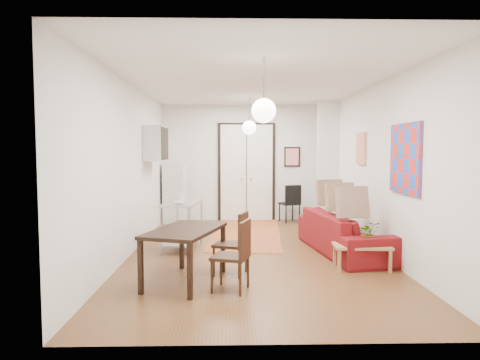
{
  "coord_description": "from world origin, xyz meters",
  "views": [
    {
      "loc": [
        -0.41,
        -7.26,
        1.77
      ],
      "look_at": [
        -0.24,
        0.13,
        1.25
      ],
      "focal_mm": 32.0,
      "sensor_mm": 36.0,
      "label": 1
    }
  ],
  "objects_px": {
    "kitchen_counter": "(182,219)",
    "dining_table": "(185,235)",
    "dining_chair_far": "(230,248)",
    "fridge": "(175,193)",
    "black_side_chair": "(289,200)",
    "dining_chair_near": "(230,237)",
    "sofa": "(345,233)",
    "coffee_table": "(362,248)"
  },
  "relations": [
    {
      "from": "kitchen_counter",
      "to": "dining_table",
      "type": "distance_m",
      "value": 1.93
    },
    {
      "from": "kitchen_counter",
      "to": "dining_chair_far",
      "type": "height_order",
      "value": "dining_chair_far"
    },
    {
      "from": "dining_chair_far",
      "to": "fridge",
      "type": "bearing_deg",
      "value": -147.23
    },
    {
      "from": "fridge",
      "to": "dining_chair_far",
      "type": "bearing_deg",
      "value": -67.14
    },
    {
      "from": "dining_chair_far",
      "to": "black_side_chair",
      "type": "xyz_separation_m",
      "value": [
        1.46,
        5.13,
        0.02
      ]
    },
    {
      "from": "dining_chair_near",
      "to": "sofa",
      "type": "bearing_deg",
      "value": 138.16
    },
    {
      "from": "sofa",
      "to": "black_side_chair",
      "type": "relative_size",
      "value": 2.58
    },
    {
      "from": "fridge",
      "to": "dining_chair_near",
      "type": "distance_m",
      "value": 4.54
    },
    {
      "from": "kitchen_counter",
      "to": "dining_chair_far",
      "type": "bearing_deg",
      "value": -60.55
    },
    {
      "from": "dining_chair_far",
      "to": "black_side_chair",
      "type": "distance_m",
      "value": 5.33
    },
    {
      "from": "kitchen_counter",
      "to": "dining_chair_near",
      "type": "xyz_separation_m",
      "value": [
        0.85,
        -1.47,
        -0.02
      ]
    },
    {
      "from": "black_side_chair",
      "to": "fridge",
      "type": "bearing_deg",
      "value": -17.31
    },
    {
      "from": "fridge",
      "to": "black_side_chair",
      "type": "bearing_deg",
      "value": 9.8
    },
    {
      "from": "kitchen_counter",
      "to": "fridge",
      "type": "bearing_deg",
      "value": 107.58
    },
    {
      "from": "dining_table",
      "to": "dining_chair_near",
      "type": "height_order",
      "value": "dining_chair_near"
    },
    {
      "from": "dining_chair_far",
      "to": "coffee_table",
      "type": "bearing_deg",
      "value": 131.11
    },
    {
      "from": "fridge",
      "to": "dining_chair_far",
      "type": "xyz_separation_m",
      "value": [
        1.34,
        -5.04,
        -0.21
      ]
    },
    {
      "from": "kitchen_counter",
      "to": "dining_table",
      "type": "xyz_separation_m",
      "value": [
        0.25,
        -1.91,
        0.1
      ]
    },
    {
      "from": "sofa",
      "to": "dining_chair_far",
      "type": "xyz_separation_m",
      "value": [
        -1.98,
        -1.85,
        0.17
      ]
    },
    {
      "from": "kitchen_counter",
      "to": "dining_chair_far",
      "type": "relative_size",
      "value": 1.31
    },
    {
      "from": "dining_table",
      "to": "coffee_table",
      "type": "bearing_deg",
      "value": 12.71
    },
    {
      "from": "coffee_table",
      "to": "fridge",
      "type": "bearing_deg",
      "value": 128.09
    },
    {
      "from": "kitchen_counter",
      "to": "dining_chair_near",
      "type": "distance_m",
      "value": 1.7
    },
    {
      "from": "kitchen_counter",
      "to": "fridge",
      "type": "distance_m",
      "value": 2.92
    },
    {
      "from": "coffee_table",
      "to": "dining_table",
      "type": "bearing_deg",
      "value": -167.29
    },
    {
      "from": "coffee_table",
      "to": "fridge",
      "type": "distance_m",
      "value": 5.35
    },
    {
      "from": "sofa",
      "to": "kitchen_counter",
      "type": "height_order",
      "value": "kitchen_counter"
    },
    {
      "from": "dining_chair_near",
      "to": "dining_chair_far",
      "type": "height_order",
      "value": "same"
    },
    {
      "from": "coffee_table",
      "to": "dining_chair_near",
      "type": "distance_m",
      "value": 1.97
    },
    {
      "from": "dining_table",
      "to": "dining_chair_far",
      "type": "height_order",
      "value": "dining_chair_far"
    },
    {
      "from": "coffee_table",
      "to": "dining_chair_near",
      "type": "relative_size",
      "value": 0.94
    },
    {
      "from": "sofa",
      "to": "dining_table",
      "type": "bearing_deg",
      "value": 113.69
    },
    {
      "from": "kitchen_counter",
      "to": "dining_chair_near",
      "type": "height_order",
      "value": "dining_chair_near"
    },
    {
      "from": "kitchen_counter",
      "to": "black_side_chair",
      "type": "bearing_deg",
      "value": 59.97
    },
    {
      "from": "coffee_table",
      "to": "dining_chair_far",
      "type": "relative_size",
      "value": 0.94
    },
    {
      "from": "dining_table",
      "to": "black_side_chair",
      "type": "xyz_separation_m",
      "value": [
        2.06,
        4.86,
        -0.1
      ]
    },
    {
      "from": "dining_chair_near",
      "to": "dining_chair_far",
      "type": "xyz_separation_m",
      "value": [
        0.0,
        -0.7,
        0.0
      ]
    },
    {
      "from": "coffee_table",
      "to": "black_side_chair",
      "type": "bearing_deg",
      "value": 96.59
    },
    {
      "from": "coffee_table",
      "to": "black_side_chair",
      "type": "xyz_separation_m",
      "value": [
        -0.5,
        4.29,
        0.23
      ]
    },
    {
      "from": "sofa",
      "to": "coffee_table",
      "type": "distance_m",
      "value": 1.02
    },
    {
      "from": "fridge",
      "to": "dining_chair_near",
      "type": "xyz_separation_m",
      "value": [
        1.34,
        -4.34,
        -0.21
      ]
    },
    {
      "from": "sofa",
      "to": "coffee_table",
      "type": "bearing_deg",
      "value": 170.8
    }
  ]
}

